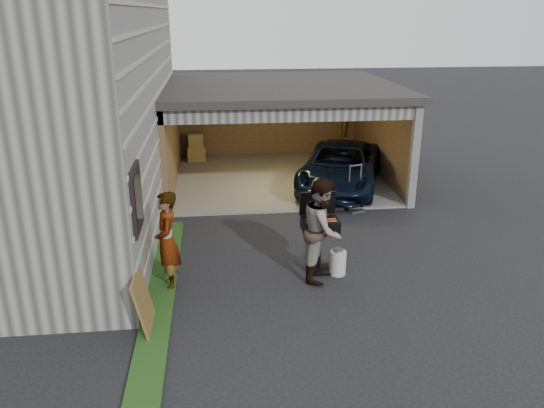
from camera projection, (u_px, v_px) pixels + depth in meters
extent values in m
plane|color=black|center=(280.00, 278.00, 10.29)|extent=(80.00, 80.00, 0.00)
cube|color=#474744|center=(7.00, 107.00, 12.47)|extent=(7.00, 11.00, 5.50)
cube|color=#193814|center=(158.00, 310.00, 9.12)|extent=(0.50, 8.00, 0.06)
cube|color=#605E59|center=(278.00, 177.00, 16.43)|extent=(6.50, 6.00, 0.06)
cube|color=#4E4024|center=(268.00, 118.00, 18.72)|extent=(6.50, 0.15, 2.70)
cube|color=#4E4024|center=(381.00, 133.00, 16.31)|extent=(0.15, 6.00, 2.70)
cube|color=#4E4024|center=(172.00, 138.00, 15.66)|extent=(0.15, 6.00, 2.70)
cube|color=#2D2B28|center=(279.00, 87.00, 15.49)|extent=(6.80, 6.30, 0.20)
cube|color=#474744|center=(293.00, 114.00, 12.86)|extent=(6.50, 0.16, 0.36)
cube|color=beige|center=(286.00, 102.00, 13.96)|extent=(6.00, 2.40, 0.06)
cube|color=#474744|center=(414.00, 158.00, 13.55)|extent=(0.20, 0.18, 2.70)
cube|color=olive|center=(197.00, 153.00, 18.13)|extent=(0.60, 0.50, 0.50)
cube|color=olive|center=(196.00, 140.00, 17.97)|extent=(0.50, 0.45, 0.45)
cube|color=olive|center=(340.00, 149.00, 18.54)|extent=(0.55, 0.50, 0.60)
cube|color=brown|center=(342.00, 121.00, 18.83)|extent=(0.24, 0.43, 2.20)
imported|color=black|center=(341.00, 168.00, 15.24)|extent=(3.55, 4.95, 1.25)
imported|color=#99B2C1|center=(167.00, 241.00, 9.63)|extent=(0.52, 0.73, 1.88)
imported|color=#4A2D1D|center=(323.00, 229.00, 10.01)|extent=(1.03, 1.16, 1.99)
cube|color=black|center=(319.00, 270.00, 10.55)|extent=(0.45, 0.45, 0.05)
cylinder|color=black|center=(319.00, 249.00, 10.40)|extent=(0.08, 0.08, 0.90)
cube|color=black|center=(320.00, 225.00, 10.22)|extent=(0.71, 0.49, 0.21)
cube|color=#59595B|center=(320.00, 220.00, 10.19)|extent=(0.64, 0.43, 0.02)
cube|color=black|center=(318.00, 203.00, 10.40)|extent=(0.71, 0.13, 0.49)
cylinder|color=silver|center=(338.00, 263.00, 10.36)|extent=(0.38, 0.38, 0.49)
cube|color=brown|center=(144.00, 302.00, 8.48)|extent=(0.25, 0.89, 0.98)
cube|color=gray|center=(356.00, 211.00, 13.71)|extent=(0.46, 0.37, 0.05)
cylinder|color=black|center=(346.00, 207.00, 13.71)|extent=(0.11, 0.21, 0.21)
cylinder|color=black|center=(361.00, 205.00, 13.89)|extent=(0.11, 0.21, 0.21)
cylinder|color=gray|center=(349.00, 188.00, 13.56)|extent=(0.03, 0.03, 1.20)
cylinder|color=gray|center=(360.00, 186.00, 13.69)|extent=(0.03, 0.03, 1.20)
cylinder|color=gray|center=(356.00, 165.00, 13.43)|extent=(0.34, 0.14, 0.03)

